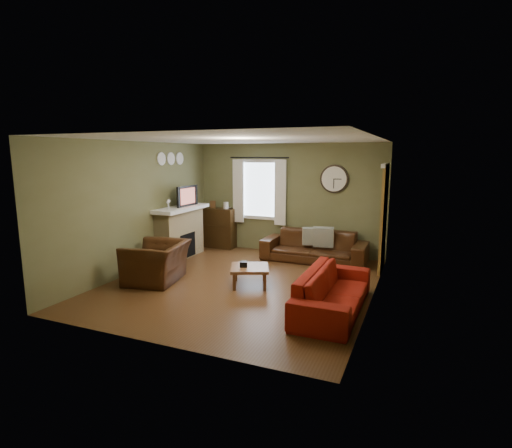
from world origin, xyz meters
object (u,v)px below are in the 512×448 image
at_px(bookshelf, 219,228).
at_px(sofa_red, 333,291).
at_px(sofa_brown, 314,246).
at_px(coffee_table, 250,276).
at_px(armchair, 157,262).

bearing_deg(bookshelf, sofa_red, -40.51).
bearing_deg(bookshelf, sofa_brown, -8.11).
bearing_deg(coffee_table, sofa_brown, 73.26).
relative_size(armchair, coffee_table, 1.69).
distance_m(sofa_brown, sofa_red, 2.87).
xyz_separation_m(sofa_red, armchair, (-3.33, 0.14, 0.06)).
relative_size(bookshelf, coffee_table, 1.51).
bearing_deg(armchair, coffee_table, 93.18).
xyz_separation_m(bookshelf, armchair, (0.25, -2.92, -0.14)).
distance_m(bookshelf, sofa_red, 4.71).
xyz_separation_m(sofa_brown, coffee_table, (-0.63, -2.11, -0.16)).
distance_m(bookshelf, armchair, 2.93).
relative_size(sofa_red, coffee_table, 3.20).
distance_m(armchair, coffee_table, 1.76).
xyz_separation_m(sofa_red, coffee_table, (-1.63, 0.58, -0.13)).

